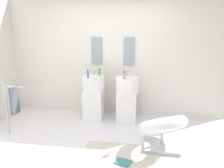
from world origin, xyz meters
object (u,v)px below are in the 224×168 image
coffee_mug (109,153)px  soap_bottle_blue (88,74)px  pedestal_sink_right (127,98)px  magazine_teal (123,162)px  soap_bottle_green (100,72)px  towel_rack (13,101)px  pedestal_sink_left (94,96)px  soap_bottle_grey (124,75)px  lounge_chair (162,127)px

coffee_mug → soap_bottle_blue: 1.69m
pedestal_sink_right → magazine_teal: size_ratio=4.66×
magazine_teal → soap_bottle_green: bearing=127.9°
towel_rack → coffee_mug: towel_rack is taller
towel_rack → soap_bottle_blue: size_ratio=5.78×
pedestal_sink_left → soap_bottle_grey: soap_bottle_grey is taller
magazine_teal → coffee_mug: bearing=161.9°
pedestal_sink_right → towel_rack: bearing=-154.1°
pedestal_sink_left → soap_bottle_grey: (0.66, -0.15, 0.50)m
pedestal_sink_left → magazine_teal: (0.80, -1.55, -0.48)m
lounge_chair → magazine_teal: bearing=-136.6°
soap_bottle_green → towel_rack: bearing=-141.7°
lounge_chair → coffee_mug: lounge_chair is taller
lounge_chair → towel_rack: 2.63m
lounge_chair → soap_bottle_blue: bearing=149.3°
pedestal_sink_right → soap_bottle_blue: soap_bottle_blue is taller
towel_rack → magazine_teal: (2.04, -0.61, -0.61)m
magazine_teal → soap_bottle_blue: size_ratio=1.34×
lounge_chair → soap_bottle_blue: soap_bottle_blue is taller
lounge_chair → towel_rack: (-2.61, 0.07, 0.28)m
magazine_teal → soap_bottle_green: (-0.69, 1.67, 0.97)m
coffee_mug → soap_bottle_green: 1.84m
soap_bottle_blue → soap_bottle_green: soap_bottle_blue is taller
pedestal_sink_left → soap_bottle_blue: 0.53m
coffee_mug → soap_bottle_grey: (0.09, 1.25, 0.94)m
pedestal_sink_right → lounge_chair: pedestal_sink_right is taller
pedestal_sink_left → magazine_teal: 1.81m
towel_rack → soap_bottle_blue: bearing=34.1°
pedestal_sink_left → coffee_mug: size_ratio=12.07×
pedestal_sink_left → soap_bottle_green: soap_bottle_green is taller
pedestal_sink_left → coffee_mug: pedestal_sink_left is taller
lounge_chair → soap_bottle_grey: size_ratio=7.07×
pedestal_sink_left → towel_rack: (-1.24, -0.95, 0.13)m
lounge_chair → soap_bottle_grey: (-0.71, 0.86, 0.65)m
pedestal_sink_left → coffee_mug: (0.57, -1.40, -0.45)m
pedestal_sink_right → soap_bottle_blue: size_ratio=6.24×
pedestal_sink_right → soap_bottle_green: (-0.60, 0.12, 0.49)m
soap_bottle_green → magazine_teal: bearing=-67.5°
soap_bottle_grey → magazine_teal: bearing=-84.3°
towel_rack → soap_bottle_green: bearing=38.3°
soap_bottle_grey → soap_bottle_green: (-0.55, 0.27, -0.00)m
magazine_teal → coffee_mug: (-0.23, 0.15, 0.03)m
soap_bottle_blue → magazine_teal: bearing=-58.1°
lounge_chair → towel_rack: bearing=178.6°
pedestal_sink_left → coffee_mug: 1.58m
lounge_chair → pedestal_sink_left: bearing=143.7°
magazine_teal → coffee_mug: coffee_mug is taller
coffee_mug → magazine_teal: bearing=-33.5°
pedestal_sink_right → magazine_teal: 1.63m
pedestal_sink_right → soap_bottle_grey: soap_bottle_grey is taller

